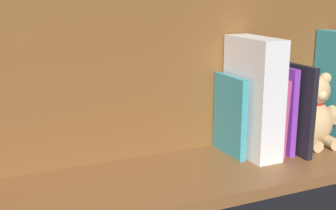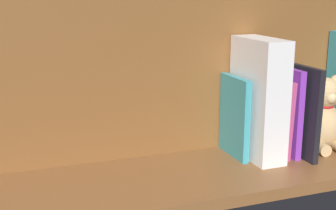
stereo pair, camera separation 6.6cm
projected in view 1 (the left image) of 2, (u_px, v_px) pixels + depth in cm
name	position (u px, v px, depth cm)	size (l,w,h in cm)	color
ground_plane	(168.00, 178.00, 88.85)	(114.52, 26.82, 2.20)	brown
shelf_back_panel	(145.00, 63.00, 93.61)	(114.52, 1.50, 39.16)	brown
book_1	(334.00, 85.00, 107.65)	(3.09, 10.53, 24.68)	teal
teddy_bear	(314.00, 113.00, 103.58)	(12.95, 10.99, 16.06)	tan
book_2	(288.00, 107.00, 99.75)	(1.26, 16.09, 18.94)	black
book_3	(275.00, 107.00, 100.31)	(1.38, 13.08, 18.32)	purple
book_4	(266.00, 113.00, 99.75)	(1.46, 12.93, 16.20)	#B23F72
dictionary_thick_white	(253.00, 97.00, 96.13)	(5.68, 14.65, 24.57)	silver
book_5	(230.00, 115.00, 97.09)	(1.34, 10.92, 16.72)	teal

